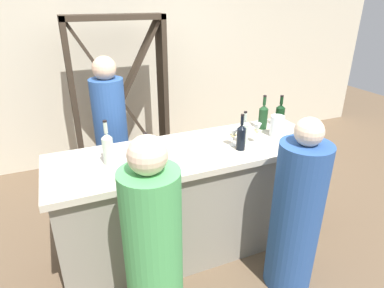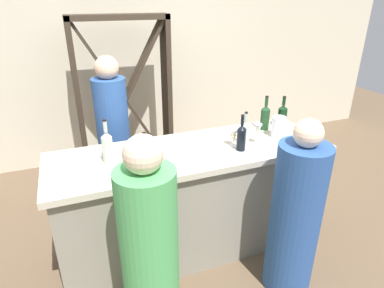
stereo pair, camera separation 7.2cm
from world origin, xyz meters
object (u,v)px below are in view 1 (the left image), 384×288
at_px(wine_bottle_center_near_black, 241,136).
at_px(person_right_guest, 113,147).
at_px(wine_rack, 121,100).
at_px(person_center_guest, 154,253).
at_px(wine_bottle_second_left_near_black, 147,156).
at_px(wine_glass_near_center, 257,130).
at_px(wine_bottle_far_right_dark_green, 280,114).
at_px(wine_bottle_leftmost_clear_pale, 108,148).
at_px(wine_bottle_second_right_clear_pale, 244,131).
at_px(wine_bottle_rightmost_olive_green, 263,116).
at_px(wine_glass_near_right, 233,134).
at_px(water_pitcher, 277,126).
at_px(wine_glass_near_left, 306,125).
at_px(person_left_guest, 296,215).

distance_m(wine_bottle_center_near_black, person_right_guest, 1.30).
bearing_deg(wine_bottle_center_near_black, wine_rack, 108.53).
bearing_deg(person_center_guest, wine_bottle_second_left_near_black, -30.51).
relative_size(wine_glass_near_center, person_center_guest, 0.12).
height_order(wine_bottle_center_near_black, wine_bottle_far_right_dark_green, wine_bottle_center_near_black).
distance_m(wine_bottle_leftmost_clear_pale, person_right_guest, 0.83).
relative_size(wine_bottle_second_right_clear_pale, wine_bottle_rightmost_olive_green, 0.88).
height_order(wine_bottle_rightmost_olive_green, person_right_guest, person_right_guest).
bearing_deg(person_right_guest, wine_glass_near_right, 56.64).
distance_m(wine_bottle_leftmost_clear_pale, wine_bottle_second_left_near_black, 0.30).
relative_size(wine_bottle_second_right_clear_pale, water_pitcher, 1.52).
height_order(wine_bottle_leftmost_clear_pale, wine_bottle_rightmost_olive_green, wine_bottle_leftmost_clear_pale).
xyz_separation_m(wine_glass_near_left, wine_glass_near_center, (-0.44, 0.08, -0.00)).
relative_size(wine_glass_near_center, person_right_guest, 0.11).
bearing_deg(wine_bottle_second_left_near_black, wine_glass_near_left, 0.59).
bearing_deg(wine_bottle_center_near_black, wine_bottle_second_left_near_black, -178.05).
bearing_deg(wine_rack, wine_bottle_far_right_dark_green, -50.60).
relative_size(wine_glass_near_left, person_right_guest, 0.10).
xyz_separation_m(wine_rack, person_left_guest, (0.79, -2.32, -0.33)).
relative_size(wine_bottle_leftmost_clear_pale, wine_bottle_second_left_near_black, 1.21).
relative_size(person_center_guest, person_right_guest, 0.89).
bearing_deg(wine_glass_near_right, wine_bottle_leftmost_clear_pale, 175.92).
relative_size(wine_glass_near_right, water_pitcher, 0.79).
xyz_separation_m(wine_glass_near_center, wine_glass_near_right, (-0.21, 0.03, -0.02)).
bearing_deg(wine_bottle_second_left_near_black, wine_bottle_center_near_black, 1.95).
distance_m(wine_bottle_second_right_clear_pale, wine_bottle_far_right_dark_green, 0.57).
xyz_separation_m(wine_bottle_rightmost_olive_green, wine_glass_near_right, (-0.44, -0.23, -0.02)).
xyz_separation_m(wine_glass_near_right, person_right_guest, (-0.86, 0.82, -0.31)).
height_order(wine_glass_near_right, person_right_guest, person_right_guest).
bearing_deg(wine_bottle_leftmost_clear_pale, wine_glass_near_center, -4.80).
relative_size(wine_bottle_center_near_black, person_center_guest, 0.21).
bearing_deg(wine_bottle_center_near_black, wine_glass_near_left, -1.10).
distance_m(wine_bottle_second_left_near_black, wine_glass_near_center, 0.98).
bearing_deg(wine_glass_near_center, water_pitcher, 14.07).
bearing_deg(wine_rack, person_right_guest, -107.36).
height_order(wine_bottle_rightmost_olive_green, wine_glass_near_left, wine_bottle_rightmost_olive_green).
bearing_deg(wine_bottle_second_right_clear_pale, person_left_guest, -81.27).
xyz_separation_m(wine_bottle_far_right_dark_green, wine_glass_near_center, (-0.42, -0.26, 0.01)).
xyz_separation_m(wine_bottle_leftmost_clear_pale, wine_bottle_second_right_clear_pale, (1.11, -0.07, -0.02)).
distance_m(person_left_guest, person_right_guest, 1.79).
bearing_deg(wine_rack, wine_bottle_second_left_near_black, -95.66).
xyz_separation_m(wine_bottle_rightmost_olive_green, person_center_guest, (-1.32, -0.84, -0.43)).
bearing_deg(wine_glass_near_left, person_center_guest, -161.62).
bearing_deg(wine_glass_near_right, wine_rack, 108.95).
height_order(wine_bottle_leftmost_clear_pale, person_center_guest, person_center_guest).
bearing_deg(wine_bottle_center_near_black, person_left_guest, -70.82).
bearing_deg(wine_glass_near_left, wine_bottle_second_right_clear_pale, 168.58).
relative_size(wine_bottle_second_right_clear_pale, person_center_guest, 0.19).
height_order(wine_bottle_second_left_near_black, wine_glass_near_right, wine_bottle_second_left_near_black).
relative_size(water_pitcher, person_right_guest, 0.11).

